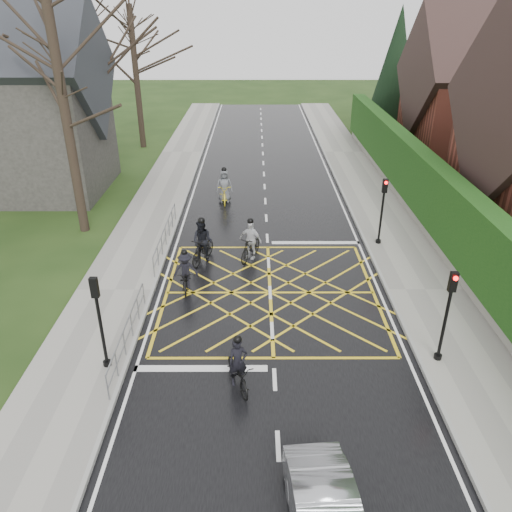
{
  "coord_description": "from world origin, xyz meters",
  "views": [
    {
      "loc": [
        -0.58,
        -16.58,
        10.03
      ],
      "look_at": [
        -0.55,
        0.59,
        1.3
      ],
      "focal_mm": 35.0,
      "sensor_mm": 36.0,
      "label": 1
    }
  ],
  "objects_px": {
    "cyclist_rear": "(238,370)",
    "cyclist_lead": "(224,190)",
    "cyclist_back": "(203,245)",
    "cyclist_mid": "(186,275)",
    "cyclist_front": "(250,244)"
  },
  "relations": [
    {
      "from": "cyclist_rear",
      "to": "cyclist_lead",
      "type": "height_order",
      "value": "cyclist_lead"
    },
    {
      "from": "cyclist_back",
      "to": "cyclist_mid",
      "type": "xyz_separation_m",
      "value": [
        -0.46,
        -2.28,
        -0.17
      ]
    },
    {
      "from": "cyclist_rear",
      "to": "cyclist_lead",
      "type": "bearing_deg",
      "value": 74.41
    },
    {
      "from": "cyclist_back",
      "to": "cyclist_front",
      "type": "bearing_deg",
      "value": 27.97
    },
    {
      "from": "cyclist_mid",
      "to": "cyclist_rear",
      "type": "bearing_deg",
      "value": -74.92
    },
    {
      "from": "cyclist_mid",
      "to": "cyclist_lead",
      "type": "distance_m",
      "value": 9.61
    },
    {
      "from": "cyclist_mid",
      "to": "cyclist_lead",
      "type": "relative_size",
      "value": 0.84
    },
    {
      "from": "cyclist_rear",
      "to": "cyclist_front",
      "type": "xyz_separation_m",
      "value": [
        0.3,
        8.14,
        0.14
      ]
    },
    {
      "from": "cyclist_back",
      "to": "cyclist_front",
      "type": "relative_size",
      "value": 1.1
    },
    {
      "from": "cyclist_rear",
      "to": "cyclist_back",
      "type": "xyz_separation_m",
      "value": [
        -1.75,
        7.85,
        0.22
      ]
    },
    {
      "from": "cyclist_mid",
      "to": "cyclist_front",
      "type": "relative_size",
      "value": 0.91
    },
    {
      "from": "cyclist_rear",
      "to": "cyclist_back",
      "type": "height_order",
      "value": "cyclist_back"
    },
    {
      "from": "cyclist_rear",
      "to": "cyclist_lead",
      "type": "xyz_separation_m",
      "value": [
        -1.22,
        15.14,
        0.14
      ]
    },
    {
      "from": "cyclist_back",
      "to": "cyclist_rear",
      "type": "bearing_deg",
      "value": -57.31
    },
    {
      "from": "cyclist_back",
      "to": "cyclist_lead",
      "type": "relative_size",
      "value": 1.01
    }
  ]
}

